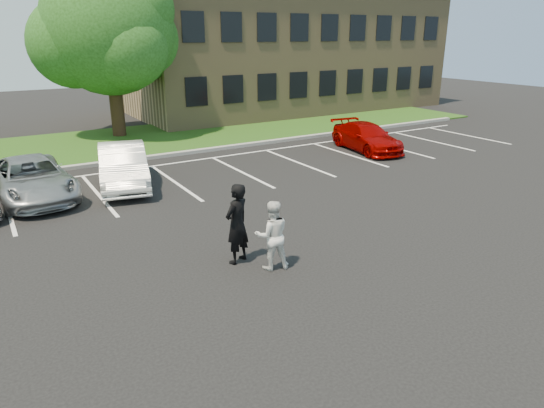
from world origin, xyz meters
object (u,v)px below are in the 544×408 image
object	(u,v)px
tree	(110,32)
car_red_compact	(367,137)
car_white_sedan	(123,166)
man_black_suit	(237,224)
office_building	(286,50)
man_white_shirt	(272,235)
car_silver_minivan	(32,179)

from	to	relation	value
tree	car_red_compact	size ratio (longest dim) A/B	2.02
car_white_sedan	car_red_compact	xyz separation A→B (m)	(11.40, -0.26, -0.12)
man_black_suit	car_white_sedan	distance (m)	7.71
man_black_suit	tree	bearing A→B (deg)	-119.84
car_white_sedan	tree	bearing A→B (deg)	88.76
tree	man_black_suit	xyz separation A→B (m)	(-1.68, -16.93, -4.35)
man_black_suit	car_white_sedan	world-z (taller)	man_black_suit
car_white_sedan	car_red_compact	size ratio (longest dim) A/B	1.05
office_building	man_white_shirt	size ratio (longest dim) A/B	13.28
tree	office_building	bearing A→B (deg)	17.51
office_building	man_black_suit	size ratio (longest dim) A/B	11.24
man_black_suit	man_white_shirt	xyz separation A→B (m)	(0.54, -0.72, -0.15)
car_white_sedan	office_building	bearing A→B (deg)	53.46
office_building	car_white_sedan	distance (m)	20.98
man_black_suit	car_white_sedan	xyz separation A→B (m)	(-0.64, 7.68, -0.24)
tree	man_white_shirt	bearing A→B (deg)	-93.70
office_building	tree	world-z (taller)	tree
tree	car_red_compact	bearing A→B (deg)	-46.33
tree	man_black_suit	size ratio (longest dim) A/B	4.41
car_red_compact	car_white_sedan	bearing A→B (deg)	-173.12
office_building	tree	bearing A→B (deg)	-162.49
tree	car_silver_minivan	xyz separation A→B (m)	(-5.31, -9.05, -4.67)
man_white_shirt	car_silver_minivan	distance (m)	9.56
office_building	tree	distance (m)	14.10
car_silver_minivan	car_white_sedan	size ratio (longest dim) A/B	1.07
tree	car_white_sedan	size ratio (longest dim) A/B	1.92
tree	car_silver_minivan	world-z (taller)	tree
man_white_shirt	car_white_sedan	size ratio (longest dim) A/B	0.37
tree	car_silver_minivan	size ratio (longest dim) A/B	1.79
man_black_suit	car_white_sedan	size ratio (longest dim) A/B	0.43
office_building	car_silver_minivan	size ratio (longest dim) A/B	4.57
car_silver_minivan	car_white_sedan	world-z (taller)	car_white_sedan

